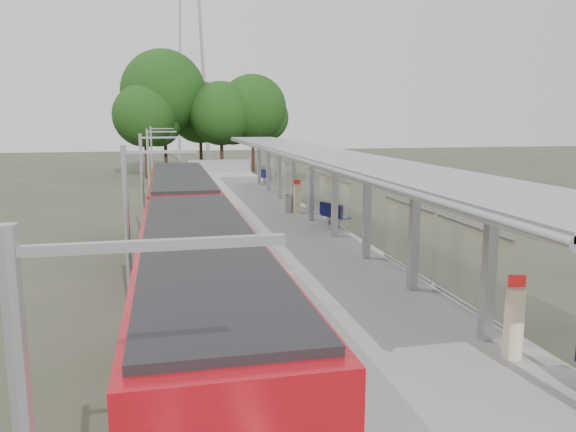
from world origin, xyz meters
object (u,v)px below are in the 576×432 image
Objects in this scene: bench_mid at (334,214)px; info_pillar_far at (297,199)px; bench_far at (266,176)px; train at (188,239)px; litter_bin at (289,203)px; info_pillar_near at (514,322)px.

bench_mid is 0.94× the size of info_pillar_far.
bench_mid reaches higher than bench_far.
bench_mid is at bearing -108.59° from bench_far.
train is 15.02× the size of info_pillar_far.
train is at bearing -118.93° from litter_bin.
info_pillar_near is 1.82× the size of litter_bin.
train is at bearing -124.73° from bench_far.
info_pillar_near is at bearing -109.56° from bench_far.
bench_far is at bearing 107.07° from info_pillar_far.
train is 27.13× the size of litter_bin.
train reaches higher than bench_mid.
train is 12.17m from info_pillar_far.
info_pillar_far is (6.30, 10.41, -0.26)m from train.
info_pillar_far is 0.58m from litter_bin.
bench_far is at bearing 73.86° from train.
bench_mid is 0.94× the size of info_pillar_near.
train reaches higher than info_pillar_far.
bench_far is 14.15m from info_pillar_far.
bench_mid is at bearing 41.09° from train.
litter_bin is (5.95, 10.76, -0.54)m from train.
bench_far is 33.42m from info_pillar_near.
bench_mid is 15.09m from info_pillar_near.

